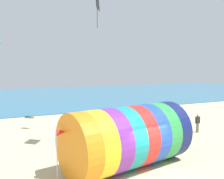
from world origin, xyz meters
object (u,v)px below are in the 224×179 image
Objects in this scene: giant_inflatable_tube at (128,137)px; kite_handler at (178,133)px; beach_flag at (61,134)px; bystander_mid_beach at (198,123)px; bystander_near_water at (174,112)px.

giant_inflatable_tube is 5.61m from kite_handler.
beach_flag is (-8.94, -2.01, 1.43)m from kite_handler.
giant_inflatable_tube is at bearing -155.89° from bystander_mid_beach.
bystander_near_water is at bearing 40.28° from giant_inflatable_tube.
kite_handler is 1.06× the size of bystander_mid_beach.
bystander_near_water is (10.49, 8.89, -0.79)m from giant_inflatable_tube.
kite_handler is at bearing -127.36° from bystander_near_water.
bystander_mid_beach is (9.05, 4.05, -0.90)m from giant_inflatable_tube.
kite_handler is (5.19, 1.95, -0.84)m from giant_inflatable_tube.
bystander_near_water is (5.29, 6.93, 0.04)m from kite_handler.
bystander_near_water reaches higher than kite_handler.
giant_inflatable_tube reaches higher than bystander_mid_beach.
bystander_near_water is at bearing 32.15° from beach_flag.
bystander_near_water is 0.68× the size of beach_flag.
bystander_near_water is 1.11× the size of bystander_mid_beach.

